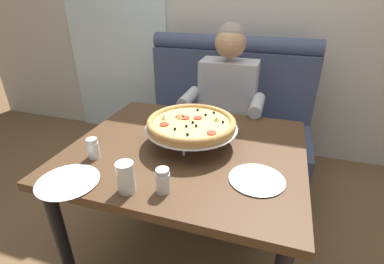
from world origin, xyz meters
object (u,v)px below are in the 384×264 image
(diner_main, at_px, (225,108))
(shaker_parmesan, at_px, (163,182))
(shaker_pepper_flakes, at_px, (93,150))
(plate_near_right, at_px, (68,180))
(plate_near_left, at_px, (257,178))
(pizza, at_px, (191,124))
(drinking_glass, at_px, (126,179))
(dining_table, at_px, (187,162))
(booth_bench, at_px, (223,130))

(diner_main, xyz_separation_m, shaker_parmesan, (-0.03, -1.05, 0.09))
(shaker_pepper_flakes, relative_size, plate_near_right, 0.39)
(plate_near_left, bearing_deg, diner_main, 109.81)
(pizza, relative_size, plate_near_right, 1.81)
(shaker_pepper_flakes, relative_size, drinking_glass, 0.77)
(shaker_pepper_flakes, bearing_deg, dining_table, 30.27)
(shaker_pepper_flakes, bearing_deg, plate_near_right, -86.79)
(diner_main, xyz_separation_m, pizza, (-0.04, -0.65, 0.16))
(shaker_parmesan, bearing_deg, dining_table, 93.67)
(pizza, height_order, drinking_glass, pizza)
(dining_table, bearing_deg, booth_bench, 90.00)
(shaker_parmesan, height_order, plate_near_right, shaker_parmesan)
(pizza, bearing_deg, plate_near_right, -129.60)
(drinking_glass, bearing_deg, shaker_pepper_flakes, 147.36)
(diner_main, bearing_deg, booth_bench, 100.89)
(plate_near_right, xyz_separation_m, drinking_glass, (0.26, 0.03, 0.04))
(booth_bench, bearing_deg, drinking_glass, -94.78)
(diner_main, height_order, plate_near_left, diner_main)
(dining_table, xyz_separation_m, shaker_pepper_flakes, (-0.38, -0.22, 0.13))
(dining_table, height_order, shaker_pepper_flakes, shaker_pepper_flakes)
(plate_near_right, bearing_deg, dining_table, 48.68)
(pizza, bearing_deg, shaker_parmesan, -88.33)
(shaker_pepper_flakes, height_order, plate_near_left, shaker_pepper_flakes)
(diner_main, relative_size, plate_near_right, 5.03)
(plate_near_left, bearing_deg, plate_near_right, -161.35)
(shaker_pepper_flakes, xyz_separation_m, plate_near_left, (0.74, 0.05, -0.03))
(booth_bench, xyz_separation_m, dining_table, (0.00, -0.96, 0.27))
(pizza, bearing_deg, shaker_pepper_flakes, -146.23)
(booth_bench, relative_size, plate_near_left, 5.92)
(shaker_parmesan, bearing_deg, plate_near_left, 28.03)
(dining_table, xyz_separation_m, plate_near_left, (0.36, -0.17, 0.10))
(pizza, bearing_deg, dining_table, -105.74)
(booth_bench, relative_size, shaker_parmesan, 13.49)
(dining_table, distance_m, shaker_parmesan, 0.38)
(plate_near_left, xyz_separation_m, drinking_glass, (-0.48, -0.22, 0.04))
(drinking_glass, bearing_deg, booth_bench, 85.22)
(drinking_glass, bearing_deg, plate_near_left, 24.91)
(plate_near_left, relative_size, plate_near_right, 0.92)
(drinking_glass, bearing_deg, shaker_parmesan, 16.38)
(shaker_pepper_flakes, bearing_deg, pizza, 33.77)
(booth_bench, relative_size, diner_main, 1.08)
(pizza, distance_m, plate_near_right, 0.61)
(diner_main, relative_size, pizza, 2.78)
(pizza, bearing_deg, diner_main, 86.49)
(pizza, distance_m, shaker_parmesan, 0.40)
(booth_bench, distance_m, shaker_parmesan, 1.37)
(dining_table, bearing_deg, plate_near_left, -25.63)
(pizza, relative_size, plate_near_left, 1.98)
(dining_table, distance_m, plate_near_left, 0.42)
(diner_main, distance_m, shaker_pepper_flakes, 1.02)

